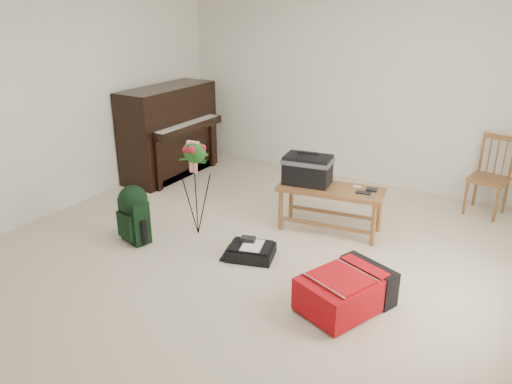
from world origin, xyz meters
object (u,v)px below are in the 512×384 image
Objects in this scene: piano at (170,133)px; green_backpack at (134,211)px; dining_chair at (489,177)px; flower_stand at (196,189)px; red_suitcase at (348,288)px; black_duffel at (251,251)px; bench at (316,175)px.

green_backpack is (1.04, -1.83, -0.26)m from piano.
dining_chair is 0.86× the size of flower_stand.
green_backpack is at bearing -157.58° from red_suitcase.
black_duffel is at bearing -23.02° from flower_stand.
bench is at bearing 60.10° from black_duffel.
black_duffel is (-1.80, -2.35, -0.38)m from dining_chair.
red_suitcase is at bearing -94.87° from dining_chair.
red_suitcase is at bearing 15.65° from green_backpack.
piano is 1.63× the size of dining_chair.
piano is at bearing 134.35° from green_backpack.
black_duffel is (2.25, -1.51, -0.53)m from piano.
red_suitcase is 1.96m from flower_stand.
piano reaches higher than flower_stand.
red_suitcase is at bearing -63.87° from bench.
red_suitcase is 1.44× the size of green_backpack.
piano is 1.41× the size of flower_stand.
piano is at bearing 129.32° from black_duffel.
dining_chair is at bearing 56.39° from green_backpack.
flower_stand reaches higher than black_duffel.
piano is at bearing -158.57° from dining_chair.
black_duffel is at bearing -117.66° from dining_chair.
bench is 1.32× the size of red_suitcase.
bench is 1.96m from green_backpack.
red_suitcase is (0.88, -1.26, -0.44)m from bench.
red_suitcase is 1.68× the size of black_duffel.
green_backpack is at bearing -146.73° from bench.
red_suitcase is 0.83× the size of flower_stand.
dining_chair reaches higher than green_backpack.
bench is (2.48, -0.54, 0.00)m from piano.
green_backpack is 0.68m from flower_stand.
piano reaches higher than black_duffel.
green_backpack is at bearing -128.66° from dining_chair.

